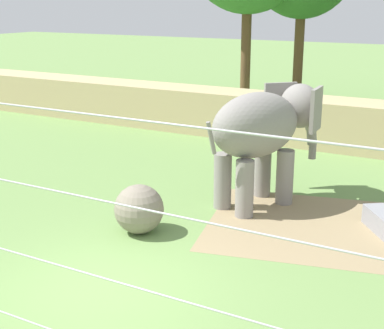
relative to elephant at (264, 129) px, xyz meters
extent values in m
plane|color=#6B8E4C|center=(-0.80, -5.50, -1.90)|extent=(120.00, 120.00, 0.00)
cube|color=#937F5B|center=(1.35, -0.93, -1.90)|extent=(4.96, 4.90, 0.01)
cube|color=tan|center=(-0.80, 6.38, -1.09)|extent=(36.00, 1.80, 1.63)
cylinder|color=gray|center=(-0.20, 0.51, -1.22)|extent=(0.43, 0.43, 1.37)
cylinder|color=gray|center=(0.50, 0.24, -1.22)|extent=(0.43, 0.43, 1.37)
cylinder|color=gray|center=(-0.71, -0.79, -1.22)|extent=(0.43, 0.43, 1.37)
cylinder|color=gray|center=(-0.01, -1.07, -1.22)|extent=(0.43, 0.43, 1.37)
ellipsoid|color=gray|center=(-0.11, -0.28, 0.13)|extent=(2.20, 2.87, 1.56)
ellipsoid|color=gray|center=(0.47, 1.21, 0.41)|extent=(1.36, 1.29, 1.13)
cube|color=gray|center=(-0.11, 1.33, 0.41)|extent=(0.71, 0.68, 1.08)
cube|color=gray|center=(0.98, 0.90, 0.41)|extent=(0.15, 0.88, 1.08)
cylinder|color=gray|center=(0.63, 1.60, 0.00)|extent=(0.47, 0.56, 0.61)
cylinder|color=gray|center=(0.67, 1.71, -0.43)|extent=(0.37, 0.42, 0.57)
cylinder|color=gray|center=(0.70, 1.78, -0.83)|extent=(0.26, 0.26, 0.54)
cylinder|color=gray|center=(-0.63, -1.60, 0.03)|extent=(0.20, 0.31, 0.78)
sphere|color=gray|center=(-1.63, -3.05, -1.36)|extent=(1.08, 1.08, 1.08)
cylinder|color=brown|center=(-5.33, 10.97, 0.51)|extent=(0.44, 0.44, 4.82)
cylinder|color=brown|center=(-3.44, 12.67, 0.36)|extent=(0.44, 0.44, 4.52)
camera|label=1|loc=(4.89, -12.45, 3.01)|focal=52.47mm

